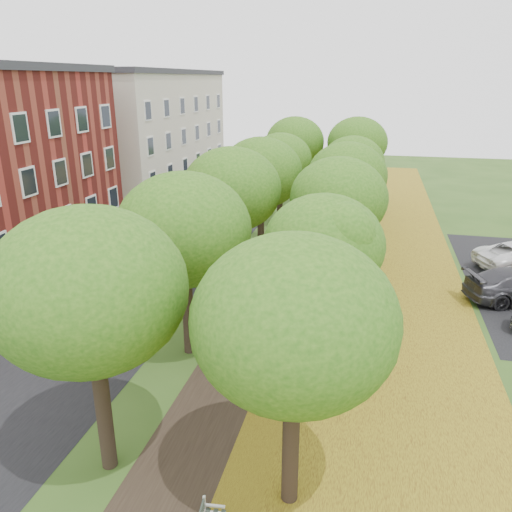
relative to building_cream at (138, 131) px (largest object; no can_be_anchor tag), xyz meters
The scene contains 7 objects.
ground 37.49m from the building_cream, 62.74° to the right, with size 120.00×120.00×0.00m, color #2D4C19.
street_asphalt 21.01m from the building_cream, 62.18° to the right, with size 8.00×70.00×0.01m, color black.
footpath 25.30m from the building_cream, 46.64° to the right, with size 3.20×70.00×0.01m, color black.
leaf_verge 28.90m from the building_cream, 39.29° to the right, with size 7.50×70.00×0.01m, color #A1921D.
tree_row_west 23.31m from the building_cream, 50.57° to the right, with size 4.34×34.34×6.48m.
tree_row_east 26.62m from the building_cream, 42.56° to the right, with size 4.34×34.34×6.48m.
building_cream is the anchor object (origin of this frame).
Camera 1 is at (3.99, -9.40, 9.63)m, focal length 35.00 mm.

